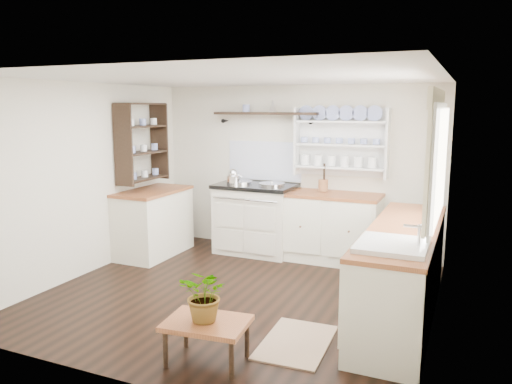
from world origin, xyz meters
TOP-DOWN VIEW (x-y plane):
  - floor at (0.00, 0.00)m, footprint 4.00×3.80m
  - wall_back at (0.00, 1.90)m, footprint 4.00×0.02m
  - wall_right at (2.00, 0.00)m, footprint 0.02×3.80m
  - wall_left at (-2.00, 0.00)m, footprint 0.02×3.80m
  - ceiling at (0.00, 0.00)m, footprint 4.00×3.80m
  - window at (1.95, 0.15)m, footprint 0.08×1.55m
  - aga_cooker at (-0.47, 1.57)m, footprint 1.08×0.75m
  - back_cabinets at (0.60, 1.60)m, footprint 1.27×0.63m
  - right_cabinets at (1.70, 0.10)m, footprint 0.62×2.43m
  - belfast_sink at (1.70, -0.65)m, footprint 0.55×0.60m
  - left_cabinets at (-1.70, 0.90)m, footprint 0.62×1.13m
  - plate_rack at (0.65, 1.86)m, footprint 1.20×0.22m
  - high_shelf at (-0.40, 1.78)m, footprint 1.50×0.29m
  - left_shelving at (-1.84, 0.90)m, footprint 0.28×0.80m
  - kettle at (-0.75, 1.45)m, footprint 0.19×0.19m
  - utensil_crock at (0.46, 1.68)m, footprint 0.13×0.13m
  - center_table at (0.41, -1.40)m, footprint 0.69×0.53m
  - potted_plant at (0.41, -1.40)m, footprint 0.40×0.35m
  - floor_rug at (0.95, -0.81)m, footprint 0.58×0.87m

SIDE VIEW (x-z plane):
  - floor at x=0.00m, z-range -0.01..0.01m
  - floor_rug at x=0.95m, z-range 0.00..0.02m
  - center_table at x=0.41m, z-range 0.13..0.48m
  - right_cabinets at x=1.70m, z-range 0.01..0.91m
  - left_cabinets at x=-1.70m, z-range 0.01..0.91m
  - back_cabinets at x=0.60m, z-range 0.01..0.91m
  - aga_cooker at x=-0.47m, z-range -0.01..0.98m
  - potted_plant at x=0.41m, z-range 0.35..0.79m
  - belfast_sink at x=1.70m, z-range 0.58..1.03m
  - utensil_crock at x=0.46m, z-range 0.91..1.06m
  - kettle at x=-0.75m, z-range 0.93..1.16m
  - wall_back at x=0.00m, z-range 0.00..2.30m
  - wall_right at x=2.00m, z-range 0.00..2.30m
  - wall_left at x=-2.00m, z-range 0.00..2.30m
  - left_shelving at x=-1.84m, z-range 1.02..2.08m
  - plate_rack at x=0.65m, z-range 1.11..2.01m
  - window at x=1.95m, z-range 0.95..2.17m
  - high_shelf at x=-0.40m, z-range 1.83..1.99m
  - ceiling at x=0.00m, z-range 2.29..2.30m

